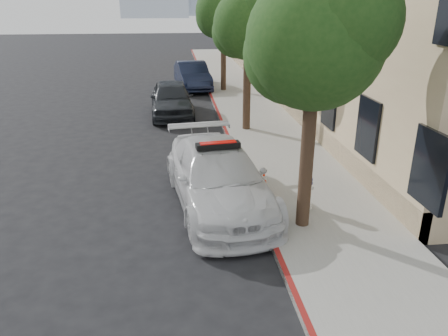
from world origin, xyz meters
name	(u,v)px	position (x,y,z in m)	size (l,w,h in m)	color
ground	(176,199)	(0.00, 0.00, 0.00)	(120.00, 120.00, 0.00)	black
sidewalk	(247,107)	(3.60, 10.00, 0.07)	(3.20, 50.00, 0.15)	gray
curb_strip	(216,108)	(2.06, 10.00, 0.07)	(0.12, 50.00, 0.15)	maroon
tree_near	(317,39)	(2.93, -2.01, 4.27)	(2.92, 2.82, 5.62)	black
tree_mid	(249,23)	(2.93, 5.99, 4.16)	(2.77, 2.64, 5.43)	black
tree_far	(224,11)	(2.93, 13.99, 4.39)	(3.10, 3.00, 5.81)	black
police_car	(218,177)	(1.10, -0.50, 0.79)	(2.87, 5.65, 1.72)	silver
parked_car_mid	(172,99)	(-0.04, 9.00, 0.78)	(1.85, 4.59, 1.57)	black
parked_car_far	(192,76)	(1.20, 15.23, 0.78)	(1.64, 4.72, 1.55)	black
fire_hydrant	(306,192)	(3.21, -1.20, 0.57)	(0.36, 0.33, 0.86)	silver
traffic_cone	(264,182)	(2.35, -0.20, 0.47)	(0.44, 0.44, 0.66)	black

